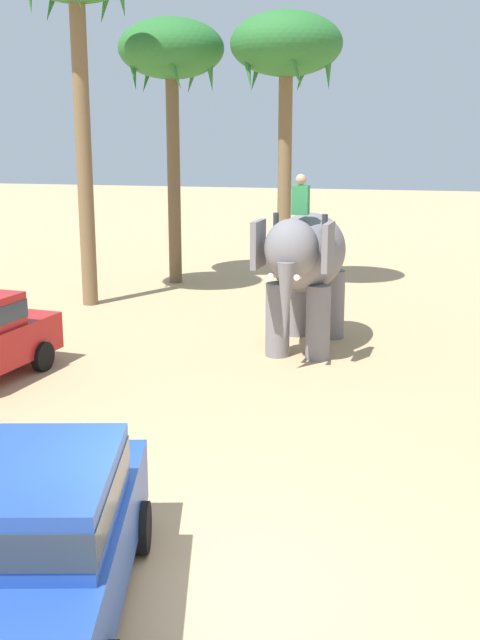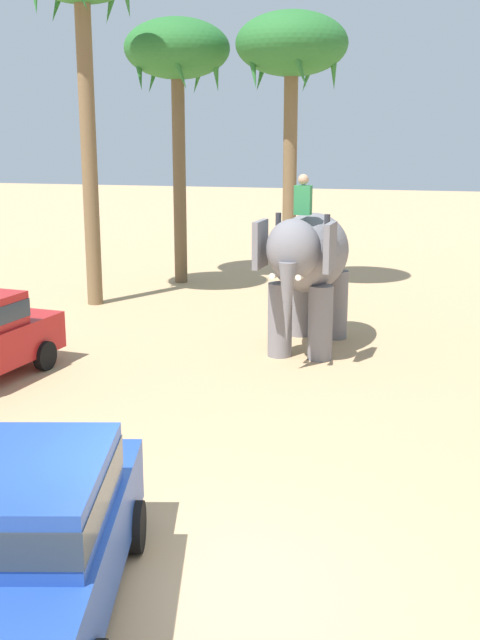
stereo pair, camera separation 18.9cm
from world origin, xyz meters
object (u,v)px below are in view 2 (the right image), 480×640
(car_sedan_foreground, at_px, (28,534))
(palm_tree_behind_elephant, at_px, (177,57))
(palm_tree_near_hut, at_px, (292,52))
(elephant_with_mahout, at_px, (308,261))

(car_sedan_foreground, relative_size, palm_tree_behind_elephant, 0.54)
(car_sedan_foreground, height_order, palm_tree_near_hut, palm_tree_near_hut)
(elephant_with_mahout, bearing_deg, palm_tree_behind_elephant, 127.47)
(elephant_with_mahout, height_order, palm_tree_near_hut, palm_tree_near_hut)
(elephant_with_mahout, xyz_separation_m, palm_tree_near_hut, (-1.66, 6.30, 4.93))
(palm_tree_behind_elephant, distance_m, palm_tree_near_hut, 3.68)
(car_sedan_foreground, xyz_separation_m, palm_tree_behind_elephant, (-4.37, 17.40, 6.01))
(car_sedan_foreground, relative_size, elephant_with_mahout, 1.12)
(palm_tree_behind_elephant, bearing_deg, palm_tree_near_hut, -9.40)
(elephant_with_mahout, xyz_separation_m, palm_tree_behind_elephant, (-5.29, 6.90, 4.95))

